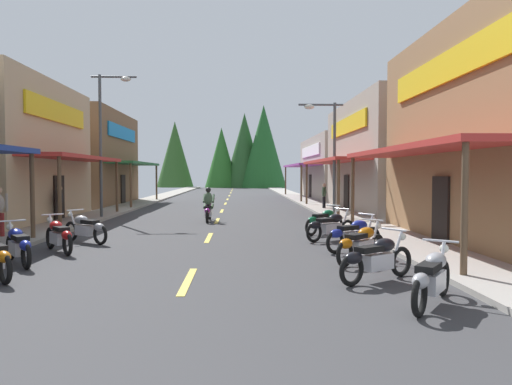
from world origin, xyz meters
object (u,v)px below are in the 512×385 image
(streetlamp_left, at_px, (107,127))
(pedestrian_by_shop, at_px, (60,202))
(motorcycle_parked_left_4, at_px, (86,228))
(pedestrian_browsing, at_px, (324,195))
(motorcycle_parked_right_3, at_px, (354,234))
(motorcycle_parked_right_2, at_px, (361,243))
(motorcycle_parked_left_3, at_px, (59,235))
(motorcycle_parked_right_4, at_px, (331,226))
(motorcycle_parked_right_5, at_px, (324,221))
(streetlamp_right, at_px, (327,142))
(motorcycle_parked_right_0, at_px, (432,277))
(motorcycle_parked_right_1, at_px, (377,257))
(rider_cruising_lead, at_px, (208,207))
(motorcycle_parked_left_2, at_px, (18,245))

(streetlamp_left, height_order, pedestrian_by_shop, streetlamp_left)
(motorcycle_parked_left_4, height_order, pedestrian_browsing, pedestrian_browsing)
(streetlamp_left, bearing_deg, motorcycle_parked_right_3, -45.17)
(streetlamp_left, relative_size, motorcycle_parked_right_2, 4.29)
(motorcycle_parked_left_3, bearing_deg, motorcycle_parked_right_3, -128.38)
(motorcycle_parked_right_2, height_order, motorcycle_parked_right_4, same)
(motorcycle_parked_right_3, bearing_deg, motorcycle_parked_right_5, 59.26)
(streetlamp_right, bearing_deg, streetlamp_left, 178.45)
(streetlamp_left, relative_size, pedestrian_browsing, 4.32)
(motorcycle_parked_right_4, distance_m, motorcycle_parked_left_3, 8.21)
(motorcycle_parked_right_5, relative_size, pedestrian_browsing, 1.04)
(motorcycle_parked_right_5, bearing_deg, pedestrian_browsing, 37.78)
(motorcycle_parked_right_0, bearing_deg, pedestrian_browsing, 31.47)
(motorcycle_parked_right_2, bearing_deg, motorcycle_parked_right_0, -131.02)
(streetlamp_right, relative_size, pedestrian_by_shop, 3.37)
(motorcycle_parked_left_3, distance_m, pedestrian_browsing, 17.92)
(motorcycle_parked_right_1, relative_size, pedestrian_browsing, 1.16)
(motorcycle_parked_left_3, distance_m, motorcycle_parked_left_4, 1.75)
(streetlamp_left, height_order, rider_cruising_lead, streetlamp_left)
(motorcycle_parked_right_0, height_order, motorcycle_parked_right_4, same)
(motorcycle_parked_left_2, distance_m, pedestrian_by_shop, 9.82)
(motorcycle_parked_right_1, distance_m, motorcycle_parked_left_4, 9.36)
(motorcycle_parked_right_5, distance_m, rider_cruising_lead, 6.31)
(motorcycle_parked_right_2, distance_m, rider_cruising_lead, 10.85)
(streetlamp_right, xyz_separation_m, motorcycle_parked_right_2, (-1.24, -11.04, -3.20))
(motorcycle_parked_right_3, bearing_deg, motorcycle_parked_left_2, 158.14)
(streetlamp_left, height_order, motorcycle_parked_right_3, streetlamp_left)
(motorcycle_parked_right_4, xyz_separation_m, pedestrian_browsing, (2.12, 12.80, 0.43))
(motorcycle_parked_right_3, relative_size, pedestrian_browsing, 1.16)
(motorcycle_parked_right_3, relative_size, motorcycle_parked_left_4, 1.04)
(motorcycle_parked_right_1, bearing_deg, streetlamp_right, 50.36)
(motorcycle_parked_right_2, xyz_separation_m, rider_cruising_lead, (-4.38, 9.93, 0.17))
(motorcycle_parked_right_0, relative_size, motorcycle_parked_right_1, 0.96)
(motorcycle_parked_right_0, height_order, pedestrian_browsing, pedestrian_browsing)
(motorcycle_parked_right_4, relative_size, motorcycle_parked_left_4, 1.04)
(motorcycle_parked_left_4, bearing_deg, rider_cruising_lead, -81.25)
(streetlamp_left, relative_size, motorcycle_parked_left_3, 3.93)
(streetlamp_right, bearing_deg, pedestrian_browsing, 81.05)
(motorcycle_parked_right_2, height_order, motorcycle_parked_left_3, same)
(motorcycle_parked_left_4, bearing_deg, motorcycle_parked_right_2, -167.59)
(streetlamp_right, distance_m, motorcycle_parked_right_3, 9.90)
(motorcycle_parked_right_2, xyz_separation_m, motorcycle_parked_left_3, (-7.96, 1.80, 0.00))
(streetlamp_right, bearing_deg, motorcycle_parked_left_4, -140.31)
(motorcycle_parked_right_5, bearing_deg, motorcycle_parked_right_2, -132.88)
(motorcycle_parked_right_0, xyz_separation_m, rider_cruising_lead, (-4.58, 13.62, 0.17))
(motorcycle_parked_left_3, height_order, rider_cruising_lead, rider_cruising_lead)
(streetlamp_right, height_order, rider_cruising_lead, streetlamp_right)
(streetlamp_left, relative_size, motorcycle_parked_right_1, 3.74)
(streetlamp_left, distance_m, motorcycle_parked_right_5, 11.74)
(streetlamp_right, relative_size, motorcycle_parked_right_2, 3.47)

